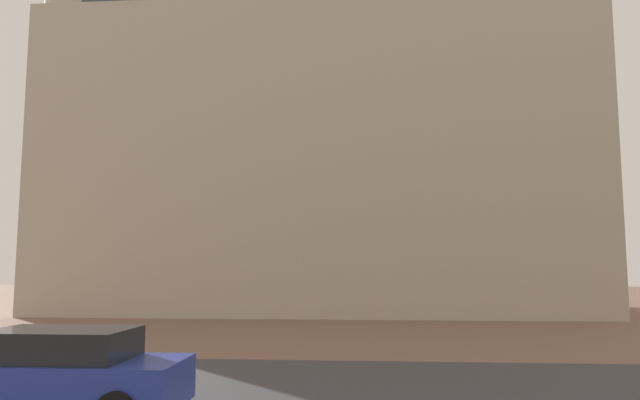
{
  "coord_description": "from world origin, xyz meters",
  "views": [
    {
      "loc": [
        0.8,
        -2.93,
        2.6
      ],
      "look_at": [
        -0.27,
        11.23,
        4.17
      ],
      "focal_mm": 32.93,
      "sensor_mm": 36.0,
      "label": 1
    }
  ],
  "objects": [
    {
      "name": "car_blue",
      "position": [
        -4.51,
        7.16,
        0.71
      ],
      "size": [
        4.3,
        2.04,
        1.48
      ],
      "color": "#23389E",
      "rests_on": "ground_plane"
    },
    {
      "name": "street_asphalt_strip",
      "position": [
        0.0,
        9.06,
        0.0
      ],
      "size": [
        120.0,
        8.65,
        0.0
      ],
      "primitive_type": "cube",
      "color": "#38383D",
      "rests_on": "ground_plane"
    },
    {
      "name": "landmark_building",
      "position": [
        -1.96,
        31.88,
        9.9
      ],
      "size": [
        29.63,
        13.83,
        36.31
      ],
      "color": "#B2A893",
      "rests_on": "ground_plane"
    },
    {
      "name": "ground_plane",
      "position": [
        0.0,
        10.0,
        0.0
      ],
      "size": [
        120.0,
        120.0,
        0.0
      ],
      "primitive_type": "plane",
      "color": "brown"
    }
  ]
}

